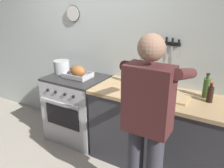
# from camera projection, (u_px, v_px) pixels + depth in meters

# --- Properties ---
(wall_back) EXTENTS (6.00, 0.13, 2.60)m
(wall_back) POSITION_uv_depth(u_px,v_px,m) (104.00, 44.00, 3.21)
(wall_back) COLOR silver
(wall_back) RESTS_ON ground
(counter_block) EXTENTS (2.03, 0.65, 0.90)m
(counter_block) POSITION_uv_depth(u_px,v_px,m) (180.00, 136.00, 2.64)
(counter_block) COLOR #38383D
(counter_block) RESTS_ON ground
(stove) EXTENTS (0.76, 0.67, 0.90)m
(stove) POSITION_uv_depth(u_px,v_px,m) (78.00, 108.00, 3.32)
(stove) COLOR #BCBCC1
(stove) RESTS_ON ground
(person_cook) EXTENTS (0.51, 0.63, 1.66)m
(person_cook) POSITION_uv_depth(u_px,v_px,m) (148.00, 119.00, 1.97)
(person_cook) COLOR #383842
(person_cook) RESTS_ON ground
(roasting_pan) EXTENTS (0.35, 0.26, 0.16)m
(roasting_pan) POSITION_uv_depth(u_px,v_px,m) (78.00, 72.00, 3.12)
(roasting_pan) COLOR #B7B7BC
(roasting_pan) RESTS_ON stove
(stock_pot) EXTENTS (0.22, 0.22, 0.17)m
(stock_pot) POSITION_uv_depth(u_px,v_px,m) (62.00, 67.00, 3.32)
(stock_pot) COLOR #B7B7BC
(stock_pot) RESTS_ON stove
(cutting_board) EXTENTS (0.36, 0.24, 0.02)m
(cutting_board) POSITION_uv_depth(u_px,v_px,m) (171.00, 97.00, 2.50)
(cutting_board) COLOR tan
(cutting_board) RESTS_ON counter_block
(bottle_olive_oil) EXTENTS (0.07, 0.07, 0.27)m
(bottle_olive_oil) POSITION_uv_depth(u_px,v_px,m) (206.00, 88.00, 2.49)
(bottle_olive_oil) COLOR #385623
(bottle_olive_oil) RESTS_ON counter_block
(bottle_soy_sauce) EXTENTS (0.06, 0.06, 0.21)m
(bottle_soy_sauce) POSITION_uv_depth(u_px,v_px,m) (210.00, 94.00, 2.39)
(bottle_soy_sauce) COLOR black
(bottle_soy_sauce) RESTS_ON counter_block
(bottle_dish_soap) EXTENTS (0.07, 0.07, 0.21)m
(bottle_dish_soap) POSITION_uv_depth(u_px,v_px,m) (171.00, 87.00, 2.57)
(bottle_dish_soap) COLOR #338CCC
(bottle_dish_soap) RESTS_ON counter_block
(bottle_hot_sauce) EXTENTS (0.05, 0.05, 0.18)m
(bottle_hot_sauce) POSITION_uv_depth(u_px,v_px,m) (138.00, 80.00, 2.82)
(bottle_hot_sauce) COLOR red
(bottle_hot_sauce) RESTS_ON counter_block
(bottle_vinegar) EXTENTS (0.07, 0.07, 0.23)m
(bottle_vinegar) POSITION_uv_depth(u_px,v_px,m) (128.00, 75.00, 2.95)
(bottle_vinegar) COLOR #997F4C
(bottle_vinegar) RESTS_ON counter_block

